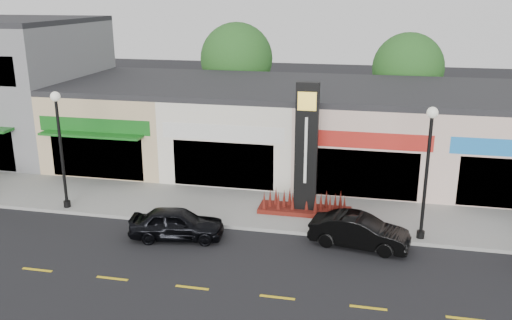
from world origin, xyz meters
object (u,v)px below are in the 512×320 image
object	(u,v)px
lamp_west_near	(60,139)
lamp_east_near	(428,160)
pylon_sign	(306,168)
car_black_sedan	(177,223)
car_black_conv	(359,231)

from	to	relation	value
lamp_west_near	lamp_east_near	distance (m)	16.00
pylon_sign	car_black_sedan	xyz separation A→B (m)	(-4.87, -3.52, -1.61)
lamp_west_near	car_black_conv	xyz separation A→B (m)	(13.54, -1.01, -2.83)
lamp_east_near	car_black_conv	size ratio (longest dim) A/B	1.38
lamp_east_near	car_black_conv	world-z (taller)	lamp_east_near
lamp_east_near	car_black_conv	bearing A→B (deg)	-157.70
lamp_west_near	lamp_east_near	bearing A→B (deg)	0.00
lamp_east_near	lamp_west_near	bearing A→B (deg)	180.00
lamp_east_near	car_black_conv	distance (m)	3.88
pylon_sign	car_black_conv	bearing A→B (deg)	-46.80
car_black_conv	lamp_east_near	bearing A→B (deg)	-57.82
lamp_west_near	pylon_sign	world-z (taller)	pylon_sign
lamp_west_near	car_black_sedan	xyz separation A→B (m)	(6.13, -1.83, -2.81)
car_black_sedan	lamp_west_near	bearing A→B (deg)	64.11
lamp_east_near	car_black_sedan	world-z (taller)	lamp_east_near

